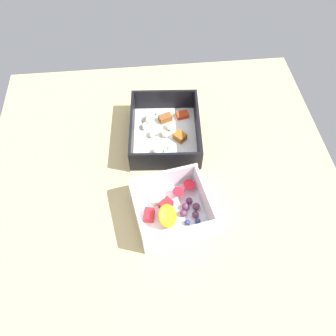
% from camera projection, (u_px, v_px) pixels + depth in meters
% --- Properties ---
extents(table_surface, '(0.80, 0.80, 0.02)m').
position_uv_depth(table_surface, '(163.00, 182.00, 0.79)').
color(table_surface, tan).
rests_on(table_surface, ground).
extents(pasta_container, '(0.22, 0.18, 0.06)m').
position_uv_depth(pasta_container, '(165.00, 132.00, 0.84)').
color(pasta_container, white).
rests_on(pasta_container, table_surface).
extents(fruit_bowl, '(0.16, 0.17, 0.06)m').
position_uv_depth(fruit_bowl, '(172.00, 208.00, 0.71)').
color(fruit_bowl, white).
rests_on(fruit_bowl, table_surface).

